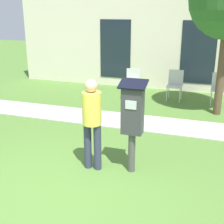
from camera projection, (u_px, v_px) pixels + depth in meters
ground_plane at (61, 197)px, 4.63m from camera, size 40.00×40.00×0.00m
sidewalk at (126, 121)px, 7.72m from camera, size 12.00×1.10×0.02m
building_facade at (156, 42)px, 10.43m from camera, size 10.00×0.26×3.20m
parking_meter at (132, 115)px, 5.04m from camera, size 0.44×0.31×1.59m
person_standing at (92, 118)px, 5.17m from camera, size 0.32×0.32×1.58m
outdoor_chair_left at (133, 81)px, 9.56m from camera, size 0.44×0.44×0.90m
outdoor_chair_middle at (175, 83)px, 9.38m from camera, size 0.44×0.44×0.90m
outdoor_chair_right at (219, 86)px, 8.95m from camera, size 0.44×0.44×0.90m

